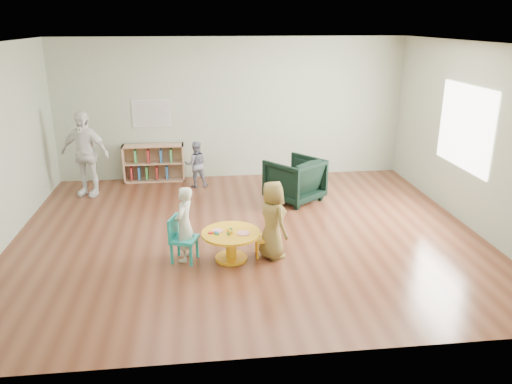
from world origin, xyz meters
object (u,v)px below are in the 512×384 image
kid_chair_right (268,237)px  child_right (273,220)px  child_left (184,224)px  armchair (295,180)px  activity_table (231,240)px  bookshelf (153,163)px  toddler (196,164)px  kid_chair_left (181,237)px  adult_caretaker (85,154)px

kid_chair_right → child_right: (0.06, -0.06, 0.27)m
child_left → child_right: bearing=108.0°
armchair → child_left: 2.87m
activity_table → bookshelf: (-1.31, 3.72, 0.09)m
armchair → child_right: child_right is taller
child_right → toddler: child_right is taller
armchair → child_left: bearing=10.0°
kid_chair_left → child_left: size_ratio=0.61×
activity_table → child_right: size_ratio=0.73×
child_right → toddler: 3.37m
activity_table → adult_caretaker: 3.89m
kid_chair_right → adult_caretaker: adult_caretaker is taller
kid_chair_left → child_left: (0.06, 0.02, 0.18)m
kid_chair_left → child_left: 0.19m
kid_chair_right → child_right: child_right is taller
toddler → adult_caretaker: (-2.01, -0.25, 0.34)m
bookshelf → child_right: 4.16m
bookshelf → toddler: bearing=-30.0°
activity_table → kid_chair_right: kid_chair_right is taller
activity_table → child_left: (-0.62, 0.07, 0.24)m
kid_chair_left → child_right: size_ratio=0.58×
armchair → child_right: 2.32m
bookshelf → child_right: size_ratio=1.10×
armchair → kid_chair_right: bearing=31.6°
kid_chair_left → armchair: (1.97, 2.16, 0.06)m
child_right → adult_caretaker: bearing=22.1°
bookshelf → armchair: armchair is taller
activity_table → bookshelf: bookshelf is taller
toddler → child_right: bearing=104.4°
activity_table → armchair: (1.29, 2.21, 0.12)m
kid_chair_left → toddler: size_ratio=0.69×
toddler → adult_caretaker: size_ratio=0.57×
armchair → toddler: (-1.75, 1.01, 0.06)m
kid_chair_right → armchair: (0.79, 2.14, 0.12)m
bookshelf → adult_caretaker: size_ratio=0.76×
kid_chair_right → bookshelf: bearing=28.0°
child_left → toddler: bearing=-162.2°
armchair → child_left: child_left is taller
toddler → adult_caretaker: 2.05m
kid_chair_left → kid_chair_right: (1.18, 0.02, -0.06)m
kid_chair_left → kid_chair_right: kid_chair_left is taller
kid_chair_left → kid_chair_right: size_ratio=1.22×
kid_chair_right → child_left: child_left is taller
child_left → adult_caretaker: bearing=-126.9°
adult_caretaker → bookshelf: bearing=51.1°
kid_chair_right → bookshelf: size_ratio=0.43×
kid_chair_left → adult_caretaker: bearing=-130.6°
bookshelf → adult_caretaker: adult_caretaker is taller
kid_chair_left → armchair: size_ratio=0.73×
kid_chair_right → adult_caretaker: size_ratio=0.33×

